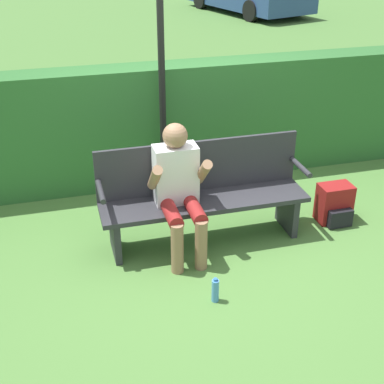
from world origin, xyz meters
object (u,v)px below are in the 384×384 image
park_bench (203,193)px  signpost (161,48)px  backpack (335,204)px  water_bottle (215,290)px  person_seated (179,185)px

park_bench → signpost: signpost is taller
signpost → park_bench: bearing=-81.9°
backpack → water_bottle: 1.79m
park_bench → person_seated: (-0.26, -0.14, 0.18)m
person_seated → backpack: person_seated is taller
water_bottle → park_bench: bearing=80.0°
person_seated → signpost: 1.50m
person_seated → signpost: bearing=84.1°
water_bottle → signpost: size_ratio=0.08×
water_bottle → signpost: (0.03, 1.99, 1.51)m
person_seated → backpack: 1.71m
backpack → signpost: size_ratio=0.14×
backpack → signpost: (-1.52, 1.08, 1.43)m
signpost → person_seated: bearing=-95.9°
water_bottle → backpack: bearing=30.2°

